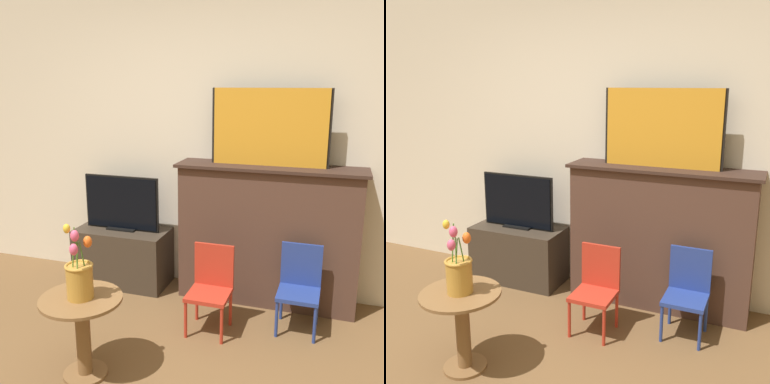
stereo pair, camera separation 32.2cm
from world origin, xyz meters
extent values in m
cube|color=beige|center=(0.00, 2.13, 1.35)|extent=(8.00, 0.06, 2.70)
cube|color=#4C3328|center=(0.50, 1.93, 0.59)|extent=(1.47, 0.35, 1.18)
cube|color=#35231C|center=(0.50, 1.92, 1.16)|extent=(1.53, 0.39, 0.02)
cube|color=black|center=(0.48, 1.94, 1.48)|extent=(0.94, 0.02, 0.61)
cube|color=orange|center=(0.48, 1.93, 1.48)|extent=(0.90, 0.02, 0.61)
cube|color=#382D23|center=(-0.82, 1.86, 0.26)|extent=(0.85, 0.43, 0.52)
cube|color=black|center=(-0.82, 1.86, 0.53)|extent=(0.27, 0.12, 0.01)
cube|color=black|center=(-0.82, 1.87, 0.77)|extent=(0.71, 0.02, 0.50)
cube|color=black|center=(-0.82, 1.86, 0.77)|extent=(0.68, 0.02, 0.47)
cylinder|color=#B22D1E|center=(0.04, 1.14, 0.14)|extent=(0.02, 0.02, 0.28)
cylinder|color=#B22D1E|center=(0.31, 1.14, 0.14)|extent=(0.02, 0.02, 0.28)
cylinder|color=#B22D1E|center=(0.04, 1.42, 0.14)|extent=(0.02, 0.02, 0.28)
cylinder|color=#B22D1E|center=(0.31, 1.42, 0.14)|extent=(0.02, 0.02, 0.28)
cube|color=#B22D1E|center=(0.18, 1.28, 0.30)|extent=(0.31, 0.31, 0.03)
cube|color=#B22D1E|center=(0.18, 1.42, 0.48)|extent=(0.31, 0.02, 0.33)
cylinder|color=navy|center=(0.67, 1.36, 0.14)|extent=(0.02, 0.02, 0.28)
cylinder|color=navy|center=(0.94, 1.36, 0.14)|extent=(0.02, 0.02, 0.28)
cylinder|color=navy|center=(0.67, 1.63, 0.14)|extent=(0.02, 0.02, 0.28)
cylinder|color=navy|center=(0.94, 1.63, 0.14)|extent=(0.02, 0.02, 0.28)
cube|color=navy|center=(0.81, 1.50, 0.30)|extent=(0.31, 0.31, 0.03)
cube|color=navy|center=(0.81, 1.64, 0.48)|extent=(0.31, 0.02, 0.33)
cylinder|color=brown|center=(-0.43, 0.53, 0.01)|extent=(0.28, 0.28, 0.02)
cylinder|color=brown|center=(-0.43, 0.53, 0.26)|extent=(0.09, 0.09, 0.52)
cylinder|color=brown|center=(-0.43, 0.53, 0.53)|extent=(0.51, 0.51, 0.02)
cylinder|color=#B78433|center=(-0.43, 0.53, 0.65)|extent=(0.16, 0.16, 0.21)
torus|color=#B78433|center=(-0.43, 0.53, 0.75)|extent=(0.17, 0.17, 0.02)
cylinder|color=#477A2D|center=(-0.45, 0.51, 0.84)|extent=(0.03, 0.03, 0.32)
ellipsoid|color=gold|center=(-0.47, 0.49, 1.00)|extent=(0.04, 0.04, 0.06)
cylinder|color=#477A2D|center=(-0.42, 0.50, 0.79)|extent=(0.03, 0.07, 0.22)
ellipsoid|color=#E0517A|center=(-0.40, 0.44, 0.89)|extent=(0.05, 0.05, 0.07)
cylinder|color=#477A2D|center=(-0.42, 0.50, 0.82)|extent=(0.01, 0.02, 0.28)
ellipsoid|color=#E0517A|center=(-0.42, 0.49, 0.96)|extent=(0.05, 0.05, 0.07)
cylinder|color=#477A2D|center=(-0.40, 0.54, 0.79)|extent=(0.04, 0.02, 0.23)
ellipsoid|color=orange|center=(-0.37, 0.55, 0.90)|extent=(0.05, 0.05, 0.07)
camera|label=1|loc=(1.02, -1.66, 1.83)|focal=42.00mm
camera|label=2|loc=(1.32, -1.54, 1.83)|focal=42.00mm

